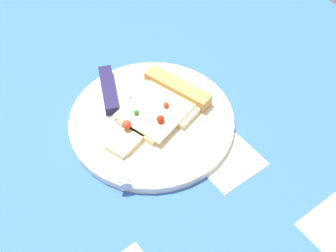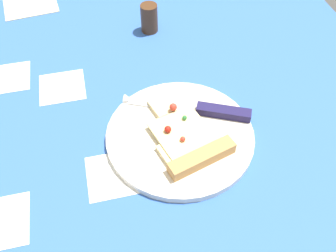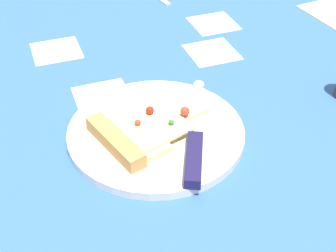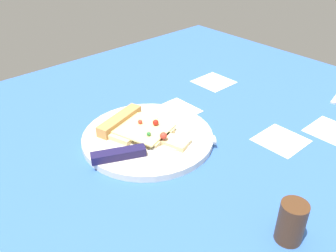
% 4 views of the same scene
% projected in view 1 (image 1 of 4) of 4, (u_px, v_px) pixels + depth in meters
% --- Properties ---
extents(ground_plane, '(1.14, 1.14, 0.03)m').
position_uv_depth(ground_plane, '(142.00, 193.00, 0.70)').
color(ground_plane, '#3360B7').
rests_on(ground_plane, ground).
extents(plate, '(0.26, 0.26, 0.01)m').
position_uv_depth(plate, '(152.00, 121.00, 0.76)').
color(plate, silver).
rests_on(plate, ground_plane).
extents(pizza_slice, '(0.19, 0.14, 0.03)m').
position_uv_depth(pizza_slice, '(161.00, 106.00, 0.76)').
color(pizza_slice, beige).
rests_on(pizza_slice, plate).
extents(knife, '(0.12, 0.23, 0.02)m').
position_uv_depth(knife, '(112.00, 111.00, 0.76)').
color(knife, silver).
rests_on(knife, plate).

